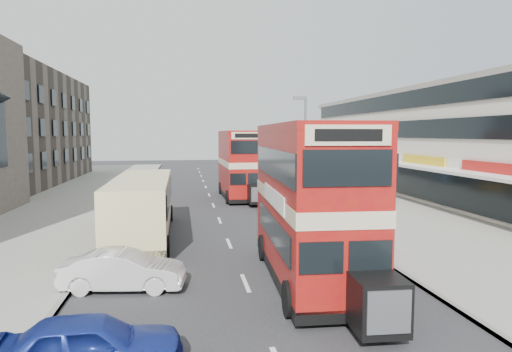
{
  "coord_description": "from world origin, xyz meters",
  "views": [
    {
      "loc": [
        -2.14,
        -13.75,
        5.44
      ],
      "look_at": [
        1.2,
        7.06,
        3.44
      ],
      "focal_mm": 31.43,
      "sensor_mm": 36.0,
      "label": 1
    }
  ],
  "objects_px": {
    "car_left_near": "(89,345)",
    "street_lamp": "(304,143)",
    "cyclist": "(261,197)",
    "car_left_front": "(123,270)",
    "car_right_b": "(272,191)",
    "car_right_a": "(291,200)",
    "pedestrian_near": "(350,203)",
    "coach": "(142,205)",
    "bus_second": "(239,164)",
    "car_right_c": "(252,180)",
    "bus_main": "(310,202)"
  },
  "relations": [
    {
      "from": "car_left_near",
      "to": "car_right_c",
      "type": "relative_size",
      "value": 0.99
    },
    {
      "from": "car_right_b",
      "to": "cyclist",
      "type": "distance_m",
      "value": 4.72
    },
    {
      "from": "cyclist",
      "to": "car_right_b",
      "type": "bearing_deg",
      "value": 74.6
    },
    {
      "from": "street_lamp",
      "to": "car_right_a",
      "type": "height_order",
      "value": "street_lamp"
    },
    {
      "from": "bus_second",
      "to": "cyclist",
      "type": "xyz_separation_m",
      "value": [
        1.06,
        -4.64,
        -2.21
      ]
    },
    {
      "from": "pedestrian_near",
      "to": "cyclist",
      "type": "xyz_separation_m",
      "value": [
        -4.65,
        6.04,
        -0.4
      ]
    },
    {
      "from": "car_left_near",
      "to": "car_right_a",
      "type": "height_order",
      "value": "car_left_near"
    },
    {
      "from": "car_left_front",
      "to": "cyclist",
      "type": "bearing_deg",
      "value": -17.48
    },
    {
      "from": "car_left_near",
      "to": "car_right_c",
      "type": "distance_m",
      "value": 36.13
    },
    {
      "from": "bus_main",
      "to": "coach",
      "type": "bearing_deg",
      "value": -47.83
    },
    {
      "from": "street_lamp",
      "to": "car_left_near",
      "type": "xyz_separation_m",
      "value": [
        -10.83,
        -21.65,
        -4.08
      ]
    },
    {
      "from": "car_left_front",
      "to": "car_right_a",
      "type": "relative_size",
      "value": 0.87
    },
    {
      "from": "car_left_near",
      "to": "street_lamp",
      "type": "bearing_deg",
      "value": -30.49
    },
    {
      "from": "car_left_near",
      "to": "car_right_b",
      "type": "xyz_separation_m",
      "value": [
        9.55,
        27.02,
        -0.17
      ]
    },
    {
      "from": "bus_second",
      "to": "coach",
      "type": "relative_size",
      "value": 0.9
    },
    {
      "from": "car_left_near",
      "to": "car_right_c",
      "type": "height_order",
      "value": "car_right_c"
    },
    {
      "from": "street_lamp",
      "to": "bus_main",
      "type": "height_order",
      "value": "street_lamp"
    },
    {
      "from": "car_right_c",
      "to": "pedestrian_near",
      "type": "distance_m",
      "value": 18.72
    },
    {
      "from": "car_left_near",
      "to": "car_left_front",
      "type": "xyz_separation_m",
      "value": [
        0.02,
        5.65,
        -0.01
      ]
    },
    {
      "from": "cyclist",
      "to": "street_lamp",
      "type": "bearing_deg",
      "value": -11.66
    },
    {
      "from": "car_right_a",
      "to": "car_right_c",
      "type": "relative_size",
      "value": 1.15
    },
    {
      "from": "car_right_b",
      "to": "bus_main",
      "type": "bearing_deg",
      "value": -13.66
    },
    {
      "from": "bus_main",
      "to": "car_right_c",
      "type": "height_order",
      "value": "bus_main"
    },
    {
      "from": "street_lamp",
      "to": "bus_main",
      "type": "distance_m",
      "value": 16.67
    },
    {
      "from": "car_left_front",
      "to": "car_right_a",
      "type": "xyz_separation_m",
      "value": [
        9.65,
        15.12,
        0.01
      ]
    },
    {
      "from": "car_left_near",
      "to": "car_right_a",
      "type": "relative_size",
      "value": 0.86
    },
    {
      "from": "car_left_near",
      "to": "coach",
      "type": "bearing_deg",
      "value": -3.74
    },
    {
      "from": "car_right_c",
      "to": "car_right_b",
      "type": "bearing_deg",
      "value": 2.7
    },
    {
      "from": "car_right_a",
      "to": "pedestrian_near",
      "type": "distance_m",
      "value": 5.05
    },
    {
      "from": "pedestrian_near",
      "to": "car_left_front",
      "type": "bearing_deg",
      "value": 17.26
    },
    {
      "from": "car_right_b",
      "to": "car_right_c",
      "type": "distance_m",
      "value": 7.99
    },
    {
      "from": "car_left_near",
      "to": "car_right_a",
      "type": "bearing_deg",
      "value": -28.86
    },
    {
      "from": "coach",
      "to": "car_right_b",
      "type": "height_order",
      "value": "coach"
    },
    {
      "from": "bus_main",
      "to": "cyclist",
      "type": "height_order",
      "value": "bus_main"
    },
    {
      "from": "coach",
      "to": "street_lamp",
      "type": "bearing_deg",
      "value": 35.48
    },
    {
      "from": "car_left_near",
      "to": "car_left_front",
      "type": "distance_m",
      "value": 5.65
    },
    {
      "from": "street_lamp",
      "to": "car_left_front",
      "type": "height_order",
      "value": "street_lamp"
    },
    {
      "from": "car_left_near",
      "to": "car_left_front",
      "type": "bearing_deg",
      "value": -4.08
    },
    {
      "from": "pedestrian_near",
      "to": "bus_second",
      "type": "bearing_deg",
      "value": -85.92
    },
    {
      "from": "coach",
      "to": "car_right_a",
      "type": "bearing_deg",
      "value": 35.37
    },
    {
      "from": "car_left_near",
      "to": "pedestrian_near",
      "type": "bearing_deg",
      "value": -40.83
    },
    {
      "from": "bus_second",
      "to": "cyclist",
      "type": "distance_m",
      "value": 5.25
    },
    {
      "from": "car_right_b",
      "to": "pedestrian_near",
      "type": "xyz_separation_m",
      "value": [
        2.91,
        -10.42,
        0.54
      ]
    },
    {
      "from": "bus_second",
      "to": "car_left_near",
      "type": "xyz_separation_m",
      "value": [
        -6.75,
        -27.27,
        -2.18
      ]
    },
    {
      "from": "bus_second",
      "to": "coach",
      "type": "height_order",
      "value": "bus_second"
    },
    {
      "from": "car_left_front",
      "to": "car_right_c",
      "type": "height_order",
      "value": "car_right_c"
    },
    {
      "from": "car_left_front",
      "to": "car_right_b",
      "type": "xyz_separation_m",
      "value": [
        9.53,
        21.36,
        -0.15
      ]
    },
    {
      "from": "car_left_near",
      "to": "car_left_front",
      "type": "height_order",
      "value": "car_left_near"
    },
    {
      "from": "street_lamp",
      "to": "coach",
      "type": "height_order",
      "value": "street_lamp"
    },
    {
      "from": "street_lamp",
      "to": "car_right_a",
      "type": "xyz_separation_m",
      "value": [
        -1.17,
        -0.88,
        -4.08
      ]
    }
  ]
}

